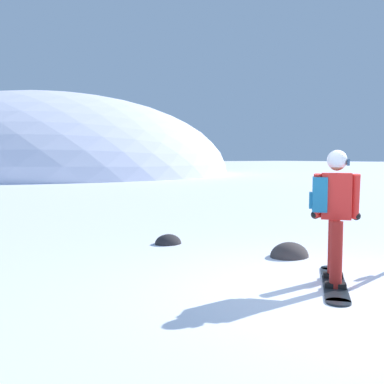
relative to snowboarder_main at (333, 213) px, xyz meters
name	(u,v)px	position (x,y,z in m)	size (l,w,h in m)	color
ground_plane	(333,292)	(-0.26, -0.24, -0.92)	(300.00, 300.00, 0.00)	white
ridge_peak_main	(54,175)	(8.09, 38.39, -0.92)	(33.71, 30.34, 15.01)	white
snowboarder_main	(333,213)	(0.00, 0.00, 0.00)	(1.44, 1.32, 1.71)	black
rock_dark	(168,244)	(-0.36, 3.47, -0.92)	(0.52, 0.44, 0.36)	#282628
rock_mid	(289,257)	(0.73, 1.43, -0.92)	(0.67, 0.57, 0.47)	#383333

